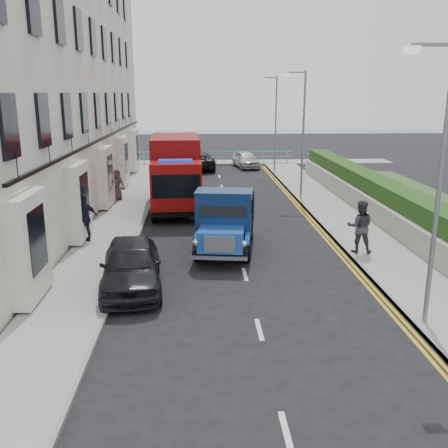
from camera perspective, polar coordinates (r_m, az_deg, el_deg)
ground at (r=14.84m, az=3.12°, el=-8.48°), size 120.00×120.00×0.00m
pavement_west at (r=23.58m, az=-11.89°, el=0.24°), size 2.40×38.00×0.12m
pavement_east at (r=24.26m, az=13.41°, el=0.56°), size 2.60×38.00×0.12m
promenade at (r=42.97m, az=-0.94°, el=7.05°), size 30.00×2.50×0.12m
sea_plane at (r=73.80m, az=-1.81°, el=10.25°), size 120.00×120.00×0.00m
terrace_west at (r=27.75m, az=-20.53°, el=16.61°), size 6.31×30.20×14.25m
garden_east at (r=24.68m, az=17.79°, el=2.49°), size 1.45×28.00×1.75m
seafront_railing at (r=42.11m, az=-0.90°, el=7.60°), size 13.00×0.08×1.11m
lamp_near at (r=13.01m, az=23.07°, el=5.38°), size 1.23×0.18×7.00m
lamp_mid at (r=28.19m, az=8.82°, el=10.84°), size 1.23×0.18×7.00m
lamp_far at (r=38.03m, az=5.76°, el=11.92°), size 1.23×0.18×7.00m
bedford_lorry at (r=18.42m, az=0.05°, el=-0.15°), size 2.64×5.29×2.41m
red_lorry at (r=25.85m, az=-5.57°, el=6.04°), size 2.70×7.12×3.67m
parked_car_front at (r=15.57m, az=-10.58°, el=-4.61°), size 2.23×4.60×1.51m
parked_car_mid at (r=26.08m, az=-5.33°, el=3.53°), size 1.76×4.83×1.58m
parked_car_rear at (r=29.17m, az=-5.09°, el=4.49°), size 2.01×4.66×1.34m
seafront_car_left at (r=39.43m, az=-2.99°, el=7.29°), size 2.71×5.32×1.44m
seafront_car_right at (r=40.34m, az=2.51°, el=7.39°), size 2.23×4.10×1.32m
pedestrian_east_far at (r=18.96m, az=15.28°, el=-0.29°), size 1.09×0.94×1.95m
pedestrian_west_near at (r=20.34m, az=-15.65°, el=0.63°), size 1.12×1.12×1.91m
pedestrian_west_far at (r=28.06m, az=-12.18°, el=4.44°), size 0.99×0.89×1.70m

